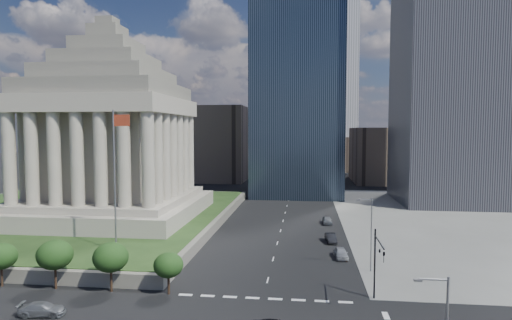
# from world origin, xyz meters

# --- Properties ---
(ground) EXTENTS (500.00, 500.00, 0.00)m
(ground) POSITION_xyz_m (0.00, 100.00, 0.00)
(ground) COLOR black
(ground) RESTS_ON ground
(sidewalk_ne) EXTENTS (68.00, 90.00, 0.03)m
(sidewalk_ne) POSITION_xyz_m (46.00, 60.00, 0.01)
(sidewalk_ne) COLOR slate
(sidewalk_ne) RESTS_ON ground
(plaza_terrace) EXTENTS (66.00, 70.00, 1.80)m
(plaza_terrace) POSITION_xyz_m (-45.00, 50.00, 0.90)
(plaza_terrace) COLOR #5F5C52
(plaza_terrace) RESTS_ON ground
(plaza_lawn) EXTENTS (64.00, 68.00, 0.10)m
(plaza_lawn) POSITION_xyz_m (-45.00, 50.00, 1.85)
(plaza_lawn) COLOR #203817
(plaza_lawn) RESTS_ON plaza_terrace
(war_memorial) EXTENTS (34.00, 34.00, 39.00)m
(war_memorial) POSITION_xyz_m (-34.00, 48.00, 21.40)
(war_memorial) COLOR gray
(war_memorial) RESTS_ON plaza_lawn
(flagpole) EXTENTS (2.52, 0.24, 20.00)m
(flagpole) POSITION_xyz_m (-21.83, 24.00, 13.11)
(flagpole) COLOR slate
(flagpole) RESTS_ON plaza_lawn
(midrise_glass) EXTENTS (26.00, 26.00, 60.00)m
(midrise_glass) POSITION_xyz_m (2.00, 95.00, 30.00)
(midrise_glass) COLOR black
(midrise_glass) RESTS_ON ground
(highrise_ne) EXTENTS (26.00, 28.00, 100.00)m
(highrise_ne) POSITION_xyz_m (42.00, 85.00, 50.00)
(highrise_ne) COLOR black
(highrise_ne) RESTS_ON ground
(building_filler_ne) EXTENTS (20.00, 30.00, 20.00)m
(building_filler_ne) POSITION_xyz_m (32.00, 130.00, 10.00)
(building_filler_ne) COLOR brown
(building_filler_ne) RESTS_ON ground
(building_filler_nw) EXTENTS (24.00, 30.00, 28.00)m
(building_filler_nw) POSITION_xyz_m (-30.00, 130.00, 14.00)
(building_filler_nw) COLOR brown
(building_filler_nw) RESTS_ON ground
(traffic_signal_ne) EXTENTS (0.30, 5.74, 8.00)m
(traffic_signal_ne) POSITION_xyz_m (12.50, 13.70, 5.25)
(traffic_signal_ne) COLOR black
(traffic_signal_ne) RESTS_ON ground
(street_lamp_north) EXTENTS (2.13, 0.22, 10.00)m
(street_lamp_north) POSITION_xyz_m (13.33, 25.00, 5.66)
(street_lamp_north) COLOR slate
(street_lamp_north) RESTS_ON ground
(suv_grey) EXTENTS (4.90, 2.56, 1.35)m
(suv_grey) POSITION_xyz_m (-22.07, 6.90, 0.68)
(suv_grey) COLOR #5B5E63
(suv_grey) RESTS_ON ground
(parked_sedan_near) EXTENTS (4.69, 2.16, 1.56)m
(parked_sedan_near) POSITION_xyz_m (9.99, 30.69, 0.78)
(parked_sedan_near) COLOR #9A9DA2
(parked_sedan_near) RESTS_ON ground
(parked_sedan_mid) EXTENTS (4.57, 1.99, 1.46)m
(parked_sedan_mid) POSITION_xyz_m (9.00, 39.63, 0.73)
(parked_sedan_mid) COLOR black
(parked_sedan_mid) RESTS_ON ground
(parked_sedan_far) EXTENTS (4.56, 1.92, 1.54)m
(parked_sedan_far) POSITION_xyz_m (9.08, 54.05, 0.77)
(parked_sedan_far) COLOR slate
(parked_sedan_far) RESTS_ON ground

